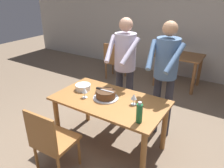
{
  "coord_description": "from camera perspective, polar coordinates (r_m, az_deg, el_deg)",
  "views": [
    {
      "loc": [
        1.39,
        -2.1,
        2.11
      ],
      "look_at": [
        -0.06,
        0.15,
        0.9
      ],
      "focal_mm": 34.71,
      "sensor_mm": 36.0,
      "label": 1
    }
  ],
  "objects": [
    {
      "name": "ground_plane",
      "position": [
        3.29,
        -0.61,
        -15.64
      ],
      "size": [
        14.0,
        14.0,
        0.0
      ],
      "primitive_type": "plane",
      "color": "#7A6651"
    },
    {
      "name": "back_wall",
      "position": [
        5.61,
        18.71,
        15.29
      ],
      "size": [
        10.0,
        0.12,
        2.7
      ],
      "primitive_type": "cube",
      "color": "#BCB7AD",
      "rests_on": "ground_plane"
    },
    {
      "name": "main_dining_table",
      "position": [
        2.92,
        -0.66,
        -6.1
      ],
      "size": [
        1.5,
        0.83,
        0.75
      ],
      "color": "#9E6633",
      "rests_on": "ground_plane"
    },
    {
      "name": "cake_on_platter",
      "position": [
        2.87,
        -1.62,
        -2.83
      ],
      "size": [
        0.34,
        0.34,
        0.11
      ],
      "color": "silver",
      "rests_on": "main_dining_table"
    },
    {
      "name": "cake_knife",
      "position": [
        2.88,
        -2.87,
        -1.37
      ],
      "size": [
        0.27,
        0.04,
        0.02
      ],
      "color": "silver",
      "rests_on": "cake_on_platter"
    },
    {
      "name": "plate_stack",
      "position": [
        3.14,
        -7.62,
        -0.8
      ],
      "size": [
        0.22,
        0.22,
        0.08
      ],
      "color": "white",
      "rests_on": "main_dining_table"
    },
    {
      "name": "wine_glass_near",
      "position": [
        2.89,
        -7.25,
        -1.71
      ],
      "size": [
        0.08,
        0.08,
        0.14
      ],
      "color": "silver",
      "rests_on": "main_dining_table"
    },
    {
      "name": "wine_glass_far",
      "position": [
        2.72,
        5.78,
        -3.43
      ],
      "size": [
        0.08,
        0.08,
        0.14
      ],
      "color": "silver",
      "rests_on": "main_dining_table"
    },
    {
      "name": "water_bottle",
      "position": [
        2.37,
        7.21,
        -7.58
      ],
      "size": [
        0.07,
        0.07,
        0.25
      ],
      "color": "#1E6B38",
      "rests_on": "main_dining_table"
    },
    {
      "name": "person_cutting_cake",
      "position": [
        3.29,
        3.38,
        5.92
      ],
      "size": [
        0.47,
        0.56,
        1.72
      ],
      "color": "#2D2D38",
      "rests_on": "ground_plane"
    },
    {
      "name": "person_standing_beside",
      "position": [
        3.08,
        13.93,
        3.91
      ],
      "size": [
        0.47,
        0.55,
        1.72
      ],
      "color": "#2D2D38",
      "rests_on": "ground_plane"
    },
    {
      "name": "chair_near_side",
      "position": [
        2.68,
        -15.75,
        -14.0
      ],
      "size": [
        0.46,
        0.46,
        0.9
      ],
      "color": "#9E6633",
      "rests_on": "ground_plane"
    },
    {
      "name": "background_table",
      "position": [
        5.08,
        17.11,
        5.64
      ],
      "size": [
        1.0,
        0.7,
        0.74
      ],
      "color": "brown",
      "rests_on": "ground_plane"
    },
    {
      "name": "background_chair_0",
      "position": [
        5.28,
        0.67,
        6.43
      ],
      "size": [
        0.48,
        0.48,
        0.9
      ],
      "color": "brown",
      "rests_on": "ground_plane"
    }
  ]
}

